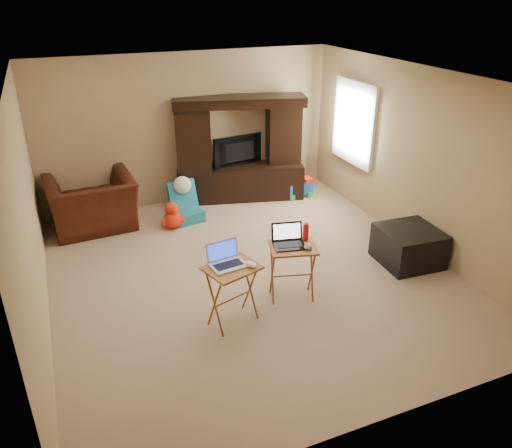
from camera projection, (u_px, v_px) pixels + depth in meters
name	position (u px, v px, depth m)	size (l,w,h in m)	color
floor	(250.00, 272.00, 6.61)	(5.50, 5.50, 0.00)	tan
ceiling	(249.00, 79.00, 5.52)	(5.50, 5.50, 0.00)	silver
wall_back	(189.00, 129.00, 8.35)	(5.00, 5.00, 0.00)	tan
wall_front	(385.00, 306.00, 3.78)	(5.00, 5.00, 0.00)	tan
wall_left	(28.00, 217.00, 5.20)	(5.50, 5.50, 0.00)	tan
wall_right	(416.00, 159.00, 6.93)	(5.50, 5.50, 0.00)	tan
window_pane	(355.00, 123.00, 8.15)	(1.20, 1.20, 0.00)	white
window_frame	(354.00, 123.00, 8.14)	(0.06, 1.14, 1.34)	white
entertainment_center	(240.00, 149.00, 8.53)	(2.18, 0.55, 1.79)	black
television	(240.00, 152.00, 8.53)	(0.91, 0.12, 0.52)	black
recliner	(92.00, 204.00, 7.64)	(1.26, 1.10, 0.82)	#441A0E
child_rocker	(186.00, 203.00, 7.93)	(0.47, 0.53, 0.62)	#176C80
plush_toy	(172.00, 215.00, 7.72)	(0.39, 0.33, 0.43)	red
push_toy	(298.00, 186.00, 8.90)	(0.51, 0.36, 0.38)	blue
ottoman	(409.00, 246.00, 6.76)	(0.76, 0.76, 0.49)	black
tray_table_left	(233.00, 295.00, 5.49)	(0.55, 0.44, 0.72)	#A46927
tray_table_right	(292.00, 272.00, 5.94)	(0.54, 0.43, 0.70)	#9C6025
laptop_left	(228.00, 256.00, 5.30)	(0.38, 0.30, 0.24)	#BCBBC0
laptop_right	(290.00, 237.00, 5.74)	(0.37, 0.30, 0.24)	black
mouse_left	(251.00, 264.00, 5.33)	(0.09, 0.15, 0.06)	white
mouse_right	(308.00, 247.00, 5.72)	(0.09, 0.14, 0.06)	#44454A
water_bottle	(306.00, 232.00, 5.88)	(0.07, 0.07, 0.22)	red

